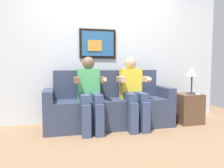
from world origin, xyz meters
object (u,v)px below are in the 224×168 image
Objects in this scene: person_on_right at (133,90)px; table_lamp at (192,73)px; spare_remote_on_table at (197,94)px; person_on_left at (90,91)px; couch at (109,107)px; side_table_right at (188,108)px.

table_lamp is (1.05, 0.03, 0.25)m from person_on_right.
person_on_left is at bearing 178.61° from spare_remote_on_table.
couch is at bearing 153.70° from person_on_right.
person_on_left is (-0.34, -0.17, 0.29)m from couch.
table_lamp is at bearing -39.77° from side_table_right.
person_on_right is (0.68, 0.00, 0.00)m from person_on_left.
spare_remote_on_table is at bearing -8.32° from couch.
person_on_left is 2.22× the size of side_table_right.
spare_remote_on_table is (1.10, -0.04, -0.10)m from person_on_right.
person_on_left is 0.68m from person_on_right.
table_lamp reaches higher than side_table_right.
person_on_right is at bearing 0.00° from person_on_left.
person_on_left reaches higher than side_table_right.
couch reaches higher than spare_remote_on_table.
person_on_left and person_on_right have the same top height.
person_on_left is 8.54× the size of spare_remote_on_table.
table_lamp is at bearing -5.63° from couch.
side_table_right is at bearing -4.49° from couch.
person_on_right is 1.11m from spare_remote_on_table.
couch is 1.81× the size of person_on_left.
couch is 4.36× the size of table_lamp.
couch is 4.02× the size of side_table_right.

